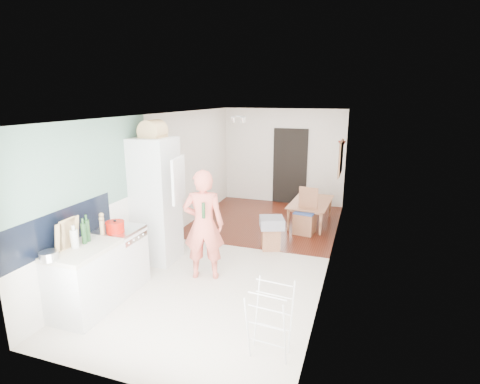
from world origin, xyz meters
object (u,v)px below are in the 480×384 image
Objects in this scene: dining_chair at (305,212)px; drying_rack at (270,322)px; person at (203,215)px; stool at (271,238)px; dining_table at (312,214)px.

drying_rack is (0.25, -3.93, -0.07)m from dining_chair.
person reaches higher than stool.
stool is 0.52× the size of drying_rack.
stool is (0.73, 1.43, -0.82)m from person.
dining_chair is 2.22× the size of stool.
dining_chair is at bearing 64.81° from stool.
drying_rack is at bearing -174.84° from dining_table.
dining_chair is 1.14m from stool.
dining_chair reaches higher than stool.
person is at bearing -116.87° from stool.
stool is (-0.47, -1.01, -0.26)m from dining_chair.
dining_table is 0.72m from dining_chair.
dining_table is 1.32× the size of dining_chair.
person is 2.15× the size of dining_chair.
person is at bearing -108.66° from dining_chair.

